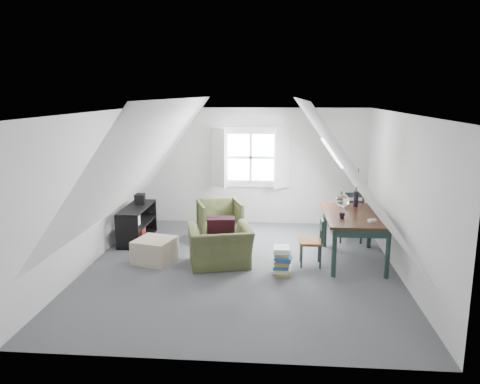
# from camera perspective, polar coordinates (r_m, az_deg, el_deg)

# --- Properties ---
(floor) EXTENTS (5.50, 5.50, 0.00)m
(floor) POSITION_cam_1_polar(r_m,az_deg,el_deg) (7.76, 0.08, -9.18)
(floor) COLOR #4B4C50
(floor) RESTS_ON ground
(ceiling) EXTENTS (5.50, 5.50, 0.00)m
(ceiling) POSITION_cam_1_polar(r_m,az_deg,el_deg) (7.25, 0.09, 9.59)
(ceiling) COLOR white
(ceiling) RESTS_ON wall_back
(wall_back) EXTENTS (5.00, 0.00, 5.00)m
(wall_back) POSITION_cam_1_polar(r_m,az_deg,el_deg) (10.10, 1.32, 3.14)
(wall_back) COLOR silver
(wall_back) RESTS_ON ground
(wall_front) EXTENTS (5.00, 0.00, 5.00)m
(wall_front) POSITION_cam_1_polar(r_m,az_deg,el_deg) (4.76, -2.55, -7.06)
(wall_front) COLOR silver
(wall_front) RESTS_ON ground
(wall_left) EXTENTS (0.00, 5.50, 5.50)m
(wall_left) POSITION_cam_1_polar(r_m,az_deg,el_deg) (8.00, -18.07, 0.19)
(wall_left) COLOR silver
(wall_left) RESTS_ON ground
(wall_right) EXTENTS (0.00, 5.50, 5.50)m
(wall_right) POSITION_cam_1_polar(r_m,az_deg,el_deg) (7.63, 19.15, -0.43)
(wall_right) COLOR silver
(wall_right) RESTS_ON ground
(slope_left) EXTENTS (3.19, 5.50, 4.48)m
(slope_left) POSITION_cam_1_polar(r_m,az_deg,el_deg) (7.59, -11.68, 3.96)
(slope_left) COLOR white
(slope_left) RESTS_ON wall_left
(slope_right) EXTENTS (3.19, 5.50, 4.48)m
(slope_right) POSITION_cam_1_polar(r_m,az_deg,el_deg) (7.36, 12.24, 3.68)
(slope_right) COLOR white
(slope_right) RESTS_ON wall_right
(dormer_window) EXTENTS (1.71, 0.35, 1.30)m
(dormer_window) POSITION_cam_1_polar(r_m,az_deg,el_deg) (10.00, 1.30, 4.21)
(dormer_window) COLOR white
(dormer_window) RESTS_ON wall_back
(skylight) EXTENTS (0.35, 0.75, 0.47)m
(skylight) POSITION_cam_1_polar(r_m,az_deg,el_deg) (8.64, 11.12, 4.73)
(skylight) COLOR white
(skylight) RESTS_ON slope_right
(armchair_near) EXTENTS (1.20, 1.11, 0.66)m
(armchair_near) POSITION_cam_1_polar(r_m,az_deg,el_deg) (7.88, -2.44, -8.87)
(armchair_near) COLOR #444A26
(armchair_near) RESTS_ON floor
(armchair_far) EXTENTS (1.02, 1.03, 0.75)m
(armchair_far) POSITION_cam_1_polar(r_m,az_deg,el_deg) (9.32, -2.48, -5.53)
(armchair_far) COLOR #444A26
(armchair_far) RESTS_ON floor
(throw_pillow) EXTENTS (0.49, 0.32, 0.47)m
(throw_pillow) POSITION_cam_1_polar(r_m,az_deg,el_deg) (7.83, -2.34, -4.57)
(throw_pillow) COLOR #330E1A
(throw_pillow) RESTS_ON armchair_near
(ottoman) EXTENTS (0.74, 0.74, 0.40)m
(ottoman) POSITION_cam_1_polar(r_m,az_deg,el_deg) (8.07, -10.34, -7.03)
(ottoman) COLOR tan
(ottoman) RESTS_ON floor
(dining_table) EXTENTS (0.98, 1.64, 0.82)m
(dining_table) POSITION_cam_1_polar(r_m,az_deg,el_deg) (8.07, 13.76, -3.39)
(dining_table) COLOR black
(dining_table) RESTS_ON floor
(demijohn) EXTENTS (0.24, 0.24, 0.34)m
(demijohn) POSITION_cam_1_polar(r_m,az_deg,el_deg) (8.42, 12.36, -0.95)
(demijohn) COLOR silver
(demijohn) RESTS_ON dining_table
(vase_twigs) EXTENTS (0.09, 0.10, 0.69)m
(vase_twigs) POSITION_cam_1_polar(r_m,az_deg,el_deg) (8.55, 13.94, -0.73)
(vase_twigs) COLOR black
(vase_twigs) RESTS_ON dining_table
(cup) EXTENTS (0.12, 0.12, 0.09)m
(cup) POSITION_cam_1_polar(r_m,az_deg,el_deg) (7.71, 12.31, -3.19)
(cup) COLOR black
(cup) RESTS_ON dining_table
(paper_box) EXTENTS (0.14, 0.12, 0.04)m
(paper_box) POSITION_cam_1_polar(r_m,az_deg,el_deg) (7.64, 15.81, -3.36)
(paper_box) COLOR white
(paper_box) RESTS_ON dining_table
(dining_chair_far) EXTENTS (0.47, 0.47, 1.00)m
(dining_chair_far) POSITION_cam_1_polar(r_m,az_deg,el_deg) (9.18, 13.33, -2.73)
(dining_chair_far) COLOR brown
(dining_chair_far) RESTS_ON floor
(dining_chair_near) EXTENTS (0.37, 0.37, 0.80)m
(dining_chair_near) POSITION_cam_1_polar(r_m,az_deg,el_deg) (7.82, 8.86, -5.93)
(dining_chair_near) COLOR brown
(dining_chair_near) RESTS_ON floor
(media_shelf) EXTENTS (0.43, 1.29, 0.66)m
(media_shelf) POSITION_cam_1_polar(r_m,az_deg,el_deg) (9.26, -12.50, -3.99)
(media_shelf) COLOR black
(media_shelf) RESTS_ON floor
(electronics_box) EXTENTS (0.22, 0.28, 0.21)m
(electronics_box) POSITION_cam_1_polar(r_m,az_deg,el_deg) (9.42, -12.10, -0.86)
(electronics_box) COLOR black
(electronics_box) RESTS_ON media_shelf
(magazine_stack) EXTENTS (0.33, 0.39, 0.44)m
(magazine_stack) POSITION_cam_1_polar(r_m,az_deg,el_deg) (7.45, 5.17, -8.35)
(magazine_stack) COLOR #B29933
(magazine_stack) RESTS_ON floor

